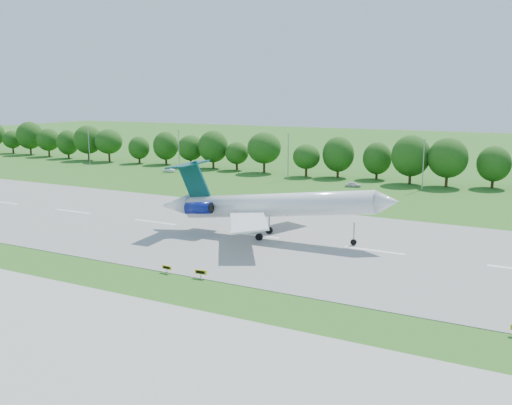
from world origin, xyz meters
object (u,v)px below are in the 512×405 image
taxi_sign_left (167,268)px  service_vehicle_a (169,170)px  airliner (265,204)px  service_vehicle_b (353,184)px

taxi_sign_left → service_vehicle_a: service_vehicle_a is taller
airliner → service_vehicle_b: (-3.11, 54.31, -4.76)m
airliner → taxi_sign_left: airliner is taller
service_vehicle_b → service_vehicle_a: bearing=74.4°
taxi_sign_left → service_vehicle_a: (-56.35, 77.31, -0.11)m
service_vehicle_a → service_vehicle_b: (56.10, -0.65, 0.03)m
service_vehicle_a → service_vehicle_b: service_vehicle_b is taller
airliner → service_vehicle_a: size_ratio=10.45×
airliner → service_vehicle_b: 54.61m
airliner → service_vehicle_a: (-59.21, 54.96, -4.79)m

